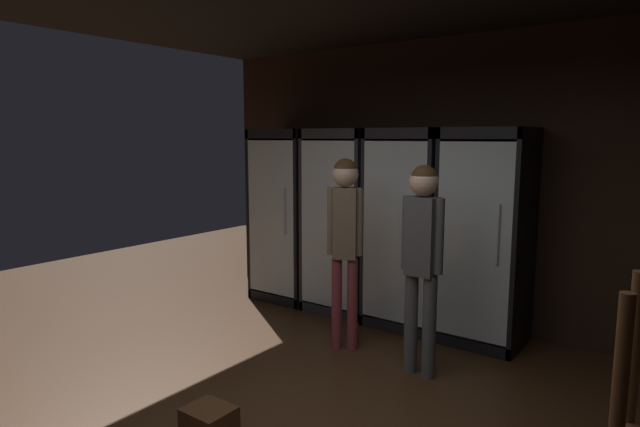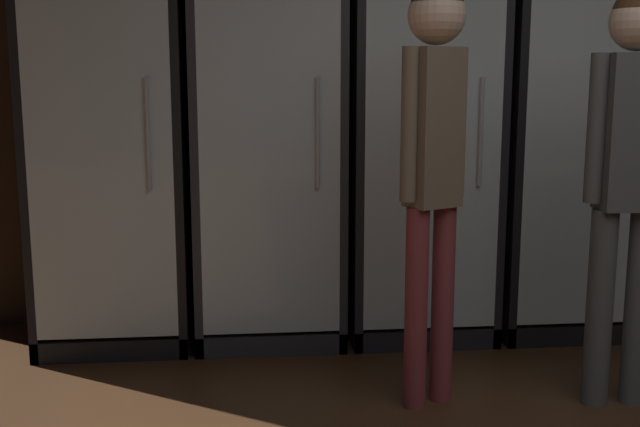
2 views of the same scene
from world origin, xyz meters
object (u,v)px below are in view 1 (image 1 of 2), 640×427
Objects in this scene: cooler_far_left at (291,216)px; shopper_near at (422,246)px; cooler_right at (487,239)px; cooler_center at (411,230)px; wine_crate_floor at (209,423)px; cooler_left at (346,222)px; shopper_far at (345,226)px.

shopper_near is (2.12, -1.02, 0.08)m from cooler_far_left.
cooler_far_left is 1.00× the size of cooler_right.
cooler_center reaches higher than shopper_near.
wine_crate_floor is (-0.04, -2.60, -0.84)m from cooler_center.
cooler_left is 2.83m from wine_crate_floor.
shopper_far is at bearing 93.71° from wine_crate_floor.
shopper_far is 1.94m from wine_crate_floor.
cooler_left is (0.76, 0.00, -0.00)m from cooler_far_left.
cooler_far_left reaches higher than shopper_near.
wine_crate_floor is (1.48, -2.60, -0.85)m from cooler_far_left.
shopper_near is 0.98× the size of shopper_far.
shopper_far is (-0.15, -0.94, 0.15)m from cooler_center.
wine_crate_floor is at bearing -106.98° from cooler_right.
cooler_center is 0.76m from cooler_right.
wine_crate_floor is (-0.79, -2.60, -0.84)m from cooler_right.
cooler_far_left and cooler_left have the same top height.
cooler_center is at bearing 120.87° from shopper_near.
cooler_left is 1.00× the size of cooler_center.
cooler_center is 1.19m from shopper_near.
shopper_near is (-0.15, -1.02, 0.09)m from cooler_right.
cooler_left reaches higher than shopper_far.
cooler_center is at bearing 0.05° from cooler_far_left.
wine_crate_floor is at bearing -86.29° from shopper_far.
cooler_left is 6.72× the size of wine_crate_floor.
shopper_near is at bearing 67.82° from wine_crate_floor.
shopper_near is (1.36, -1.02, 0.08)m from cooler_left.
cooler_far_left reaches higher than wine_crate_floor.
cooler_center is 6.72× the size of wine_crate_floor.
cooler_far_left is at bearing 145.47° from shopper_far.
cooler_right is at bearing -0.09° from cooler_left.
shopper_far is at bearing -133.79° from cooler_right.
shopper_far is at bearing -98.76° from cooler_center.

